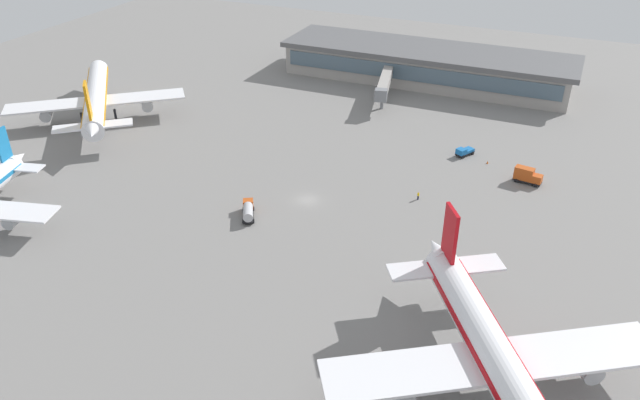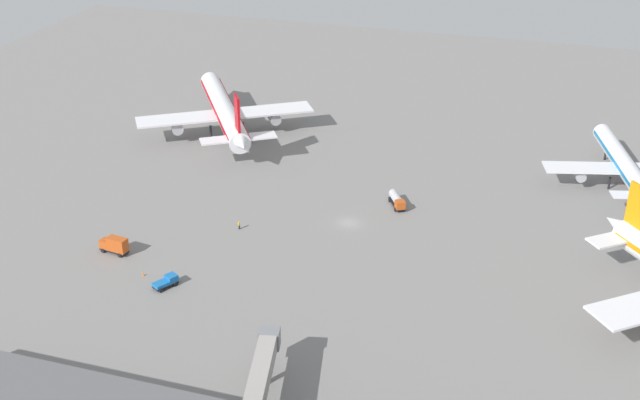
% 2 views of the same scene
% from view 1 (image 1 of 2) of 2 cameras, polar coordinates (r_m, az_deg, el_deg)
% --- Properties ---
extents(ground, '(288.00, 288.00, 0.00)m').
position_cam_1_polar(ground, '(120.72, -1.17, 0.00)').
color(ground, gray).
extents(terminal_building, '(84.18, 22.67, 9.41)m').
position_cam_1_polar(terminal_building, '(185.95, 9.88, 12.33)').
color(terminal_building, '#9E9993').
rests_on(terminal_building, ground).
extents(airplane_at_gate, '(40.40, 48.01, 16.57)m').
position_cam_1_polar(airplane_at_gate, '(79.81, 16.47, -14.79)').
color(airplane_at_gate, white).
rests_on(airplane_at_gate, ground).
extents(airplane_taxiing, '(39.28, 44.59, 16.33)m').
position_cam_1_polar(airplane_taxiing, '(164.64, -20.09, 8.97)').
color(airplane_taxiing, white).
rests_on(airplane_taxiing, ground).
extents(pushback_tractor, '(3.82, 4.77, 1.90)m').
position_cam_1_polar(pushback_tractor, '(141.51, 13.27, 4.41)').
color(pushback_tractor, black).
rests_on(pushback_tractor, ground).
extents(fuel_truck, '(4.73, 6.43, 2.50)m').
position_cam_1_polar(fuel_truck, '(115.42, -6.70, -0.97)').
color(fuel_truck, black).
rests_on(fuel_truck, ground).
extents(catering_truck, '(5.82, 2.89, 3.30)m').
position_cam_1_polar(catering_truck, '(133.08, 18.71, 2.18)').
color(catering_truck, black).
rests_on(catering_truck, ground).
extents(ground_crew_worker, '(0.42, 0.58, 1.67)m').
position_cam_1_polar(ground_crew_worker, '(122.02, 9.12, 0.40)').
color(ground_crew_worker, '#1E2338').
rests_on(ground_crew_worker, ground).
extents(jet_bridge, '(7.52, 21.83, 6.74)m').
position_cam_1_polar(jet_bridge, '(167.73, 6.03, 10.75)').
color(jet_bridge, '#9E9993').
rests_on(jet_bridge, ground).
extents(safety_cone_near_gate, '(0.44, 0.44, 0.60)m').
position_cam_1_polar(safety_cone_near_gate, '(139.40, 15.32, 3.40)').
color(safety_cone_near_gate, '#EA590C').
rests_on(safety_cone_near_gate, ground).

